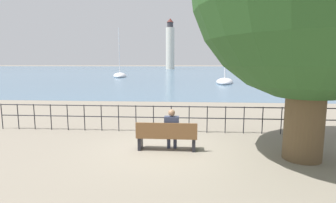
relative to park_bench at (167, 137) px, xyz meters
name	(u,v)px	position (x,y,z in m)	size (l,w,h in m)	color
ground_plane	(167,150)	(0.00, 0.06, -0.44)	(1000.00, 1000.00, 0.00)	gray
harbor_water	(187,68)	(0.00, 160.50, -0.43)	(600.00, 300.00, 0.01)	slate
park_bench	(167,137)	(0.00, 0.00, 0.00)	(1.88, 0.45, 0.90)	brown
seated_person_left	(172,128)	(0.15, 0.07, 0.27)	(0.45, 0.35, 1.29)	#2D3347
promenade_railing	(171,115)	(0.00, 2.22, 0.26)	(14.04, 0.04, 1.05)	black
sailboat_0	(225,81)	(5.77, 29.38, -0.16)	(3.50, 7.54, 11.51)	silver
sailboat_1	(120,76)	(-13.41, 45.50, -0.14)	(4.16, 8.42, 10.33)	silver
sailboat_2	(295,82)	(15.39, 29.53, -0.18)	(4.41, 8.73, 10.14)	silver
harbor_lighthouse	(170,46)	(-8.80, 131.05, 11.65)	(4.46, 4.46, 25.99)	beige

